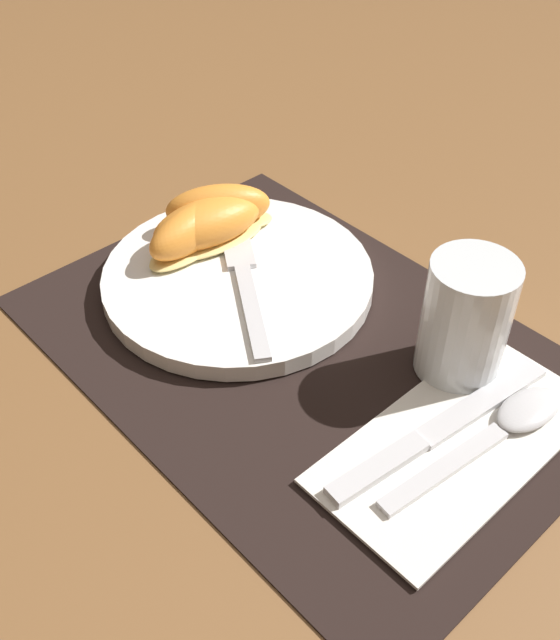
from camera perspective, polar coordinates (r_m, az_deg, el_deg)
name	(u,v)px	position (r m, az deg, el deg)	size (l,w,h in m)	color
ground_plane	(303,350)	(0.63, 1.76, -2.30)	(3.00, 3.00, 0.00)	brown
placemat	(303,348)	(0.63, 1.76, -2.17)	(0.47, 0.32, 0.00)	black
plate	(238,278)	(0.68, -3.22, 3.21)	(0.24, 0.24, 0.02)	white
juice_glass	(464,325)	(0.59, 13.86, -0.39)	(0.07, 0.07, 0.10)	silver
napkin	(457,441)	(0.57, 13.34, -8.98)	(0.11, 0.22, 0.00)	white
knife	(437,431)	(0.57, 11.86, -8.26)	(0.04, 0.21, 0.01)	silver
spoon	(507,424)	(0.58, 16.91, -7.62)	(0.04, 0.18, 0.01)	silver
fork	(243,273)	(0.67, -2.81, 3.60)	(0.17, 0.12, 0.00)	silver
citrus_wedge_0	(218,210)	(0.72, -4.72, 8.35)	(0.09, 0.11, 0.04)	#F4DB84
citrus_wedge_1	(208,226)	(0.70, -5.54, 7.16)	(0.07, 0.12, 0.04)	#F4DB84
citrus_wedge_2	(193,230)	(0.70, -6.61, 6.80)	(0.06, 0.12, 0.04)	#F4DB84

